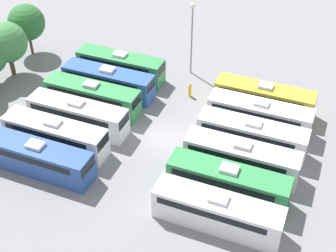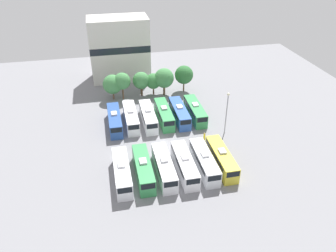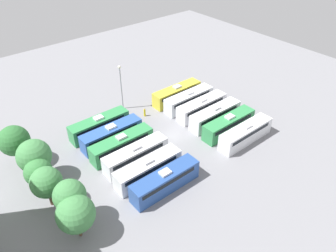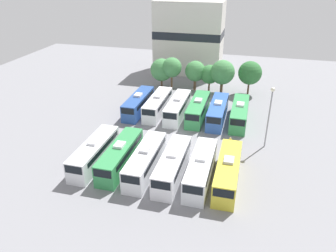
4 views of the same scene
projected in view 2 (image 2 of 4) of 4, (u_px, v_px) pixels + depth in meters
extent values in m
plane|color=gray|center=(164.00, 144.00, 65.25)|extent=(108.75, 108.75, 0.00)
cube|color=silver|center=(122.00, 172.00, 55.43)|extent=(2.60, 10.92, 3.05)
cube|color=black|center=(122.00, 168.00, 55.21)|extent=(2.64, 9.29, 0.67)
cube|color=black|center=(125.00, 191.00, 50.45)|extent=(2.28, 0.08, 1.07)
cube|color=silver|center=(121.00, 165.00, 54.53)|extent=(1.20, 1.60, 0.35)
cube|color=#338C4C|center=(143.00, 169.00, 56.20)|extent=(2.60, 10.92, 3.05)
cube|color=black|center=(143.00, 164.00, 55.99)|extent=(2.64, 9.29, 0.67)
cube|color=black|center=(148.00, 186.00, 51.22)|extent=(2.28, 0.08, 1.07)
cube|color=silver|center=(143.00, 161.00, 55.31)|extent=(1.20, 1.60, 0.35)
cube|color=silver|center=(164.00, 167.00, 56.61)|extent=(2.60, 10.92, 3.05)
cube|color=black|center=(164.00, 162.00, 56.40)|extent=(2.64, 9.29, 0.67)
cube|color=black|center=(171.00, 184.00, 51.64)|extent=(2.28, 0.08, 1.07)
cube|color=#B2B2B7|center=(164.00, 159.00, 55.72)|extent=(1.20, 1.60, 0.35)
cube|color=white|center=(185.00, 165.00, 57.17)|extent=(2.60, 10.92, 3.05)
cube|color=black|center=(184.00, 160.00, 56.95)|extent=(2.64, 9.29, 0.67)
cube|color=black|center=(193.00, 182.00, 52.19)|extent=(2.28, 0.08, 1.07)
cube|color=silver|center=(185.00, 157.00, 56.27)|extent=(1.20, 1.60, 0.35)
cube|color=silver|center=(204.00, 162.00, 57.86)|extent=(2.60, 10.92, 3.05)
cube|color=black|center=(204.00, 157.00, 57.65)|extent=(2.64, 9.29, 0.67)
cube|color=black|center=(215.00, 178.00, 52.88)|extent=(2.28, 0.08, 1.07)
cube|color=silver|center=(205.00, 154.00, 56.97)|extent=(1.20, 1.60, 0.35)
cube|color=gold|center=(221.00, 159.00, 58.67)|extent=(2.60, 10.92, 3.05)
cube|color=black|center=(221.00, 154.00, 58.46)|extent=(2.64, 9.29, 0.67)
cube|color=black|center=(233.00, 174.00, 53.69)|extent=(2.28, 0.08, 1.07)
cube|color=#B2B2B7|center=(222.00, 151.00, 57.78)|extent=(1.20, 1.60, 0.35)
cube|color=#284C93|center=(115.00, 120.00, 70.16)|extent=(2.60, 10.92, 3.05)
cube|color=black|center=(114.00, 116.00, 69.94)|extent=(2.64, 9.29, 0.67)
cube|color=black|center=(116.00, 130.00, 65.18)|extent=(2.28, 0.08, 1.07)
cube|color=silver|center=(114.00, 113.00, 69.26)|extent=(1.20, 1.60, 0.35)
cube|color=silver|center=(131.00, 118.00, 71.09)|extent=(2.60, 10.92, 3.05)
cube|color=black|center=(131.00, 114.00, 70.88)|extent=(2.64, 9.29, 0.67)
cube|color=black|center=(134.00, 127.00, 66.12)|extent=(2.28, 0.08, 1.07)
cube|color=#B2B2B7|center=(130.00, 111.00, 70.20)|extent=(1.20, 1.60, 0.35)
cube|color=silver|center=(148.00, 117.00, 71.43)|extent=(2.60, 10.92, 3.05)
cube|color=black|center=(148.00, 113.00, 71.21)|extent=(2.64, 9.29, 0.67)
cube|color=black|center=(152.00, 126.00, 66.45)|extent=(2.28, 0.08, 1.07)
cube|color=#B2B2B7|center=(148.00, 110.00, 70.54)|extent=(1.20, 1.60, 0.35)
cube|color=#338C4C|center=(164.00, 114.00, 72.29)|extent=(2.60, 10.92, 3.05)
cube|color=black|center=(164.00, 111.00, 72.08)|extent=(2.64, 9.29, 0.67)
cube|color=black|center=(169.00, 124.00, 67.32)|extent=(2.28, 0.08, 1.07)
cube|color=#B2B2B7|center=(164.00, 108.00, 71.40)|extent=(1.20, 1.60, 0.35)
cube|color=#2D56A8|center=(179.00, 113.00, 72.75)|extent=(2.60, 10.92, 3.05)
cube|color=black|center=(179.00, 109.00, 72.53)|extent=(2.64, 9.29, 0.67)
cube|color=black|center=(186.00, 122.00, 67.77)|extent=(2.28, 0.08, 1.07)
cube|color=white|center=(180.00, 107.00, 71.85)|extent=(1.20, 1.60, 0.35)
cube|color=#338C4C|center=(195.00, 111.00, 73.60)|extent=(2.60, 10.92, 3.05)
cube|color=black|center=(195.00, 107.00, 73.39)|extent=(2.64, 9.29, 0.67)
cube|color=black|center=(202.00, 120.00, 68.62)|extent=(2.28, 0.08, 1.07)
cube|color=white|center=(195.00, 104.00, 72.71)|extent=(1.20, 1.60, 0.35)
cylinder|color=gold|center=(204.00, 137.00, 66.13)|extent=(0.36, 0.36, 1.49)
sphere|color=tan|center=(205.00, 133.00, 65.67)|extent=(0.24, 0.24, 0.24)
cylinder|color=gray|center=(226.00, 114.00, 66.49)|extent=(0.20, 0.20, 8.80)
sphere|color=#EAE5C6|center=(228.00, 94.00, 64.08)|extent=(0.60, 0.60, 0.60)
cylinder|color=brown|center=(114.00, 95.00, 81.42)|extent=(0.38, 0.38, 2.36)
sphere|color=#428447|center=(113.00, 84.00, 79.92)|extent=(4.76, 4.76, 4.76)
cylinder|color=brown|center=(123.00, 93.00, 81.13)|extent=(0.39, 0.39, 3.43)
sphere|color=#428447|center=(122.00, 81.00, 79.47)|extent=(4.13, 4.13, 4.13)
cylinder|color=brown|center=(142.00, 91.00, 83.12)|extent=(0.56, 0.56, 2.63)
sphere|color=#428447|center=(141.00, 80.00, 81.64)|extent=(4.28, 4.28, 4.28)
cylinder|color=brown|center=(154.00, 90.00, 83.70)|extent=(0.38, 0.38, 2.31)
sphere|color=#387A3D|center=(153.00, 81.00, 82.37)|extent=(3.94, 3.94, 3.94)
cylinder|color=brown|center=(164.00, 89.00, 83.53)|extent=(0.58, 0.58, 2.81)
sphere|color=#428447|center=(164.00, 78.00, 81.88)|extent=(4.93, 4.93, 4.93)
cylinder|color=brown|center=(184.00, 86.00, 85.29)|extent=(0.37, 0.37, 2.87)
sphere|color=#2D6B33|center=(184.00, 75.00, 83.66)|extent=(4.73, 4.73, 4.73)
cube|color=beige|center=(120.00, 49.00, 89.04)|extent=(15.75, 8.69, 16.85)
cube|color=black|center=(119.00, 46.00, 88.60)|extent=(15.81, 8.75, 1.80)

